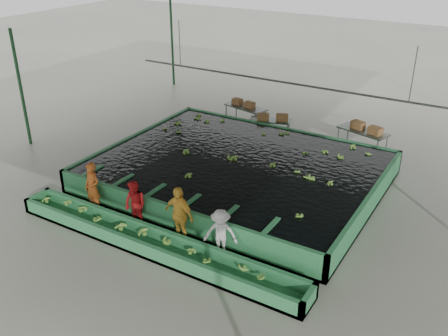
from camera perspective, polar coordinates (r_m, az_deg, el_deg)
The scene contains 21 objects.
ground at distance 17.62m, azimuth -0.84°, elevation -3.54°, with size 80.00×80.00×0.00m, color gray.
shed_roof at distance 15.77m, azimuth -0.96°, elevation 12.49°, with size 20.00×22.00×0.04m, color gray.
shed_posts at distance 16.53m, azimuth -0.90°, elevation 4.03°, with size 20.00×22.00×5.00m, color #1C4626, non-canonical shape.
flotation_tank at distance 18.55m, azimuth 1.59°, elevation -0.37°, with size 10.00×8.00×0.90m, color #2D7945, non-canonical shape.
tank_water at distance 18.38m, azimuth 1.61°, elevation 0.75°, with size 9.70×7.70×0.00m, color black.
sorting_trough at distance 15.01m, azimuth -8.19°, elevation -8.46°, with size 10.00×1.00×0.50m, color #2D7945, non-canonical shape.
cableway_rail at distance 20.56m, azimuth 6.58°, elevation 9.75°, with size 0.08×0.08×14.00m, color #59605B.
rail_hanger_left at distance 22.77m, azimuth -5.10°, elevation 14.00°, with size 0.04×0.04×2.00m, color #59605B.
rail_hanger_right at distance 18.87m, azimuth 20.82°, elevation 9.94°, with size 0.04×0.04×2.00m, color #59605B.
worker_a at distance 17.05m, azimuth -14.78°, elevation -2.18°, with size 0.64×0.42×1.75m, color #BB561F.
worker_b at distance 15.97m, azimuth -10.12°, elevation -4.11°, with size 0.76×0.59×1.56m, color red.
worker_c at distance 14.95m, azimuth -5.17°, elevation -5.35°, with size 1.09×0.45×1.86m, color gold.
worker_d at distance 14.35m, azimuth -0.40°, elevation -7.50°, with size 0.98×0.57×1.52m, color silver.
packing_table_left at distance 24.05m, azimuth 2.47°, elevation 5.97°, with size 2.08×0.83×0.95m, color #59605B, non-canonical shape.
packing_table_mid at distance 22.77m, azimuth 5.28°, elevation 4.56°, with size 1.82×0.73×0.83m, color #59605B, non-canonical shape.
packing_table_right at distance 21.92m, azimuth 15.47°, elevation 3.01°, with size 2.10×0.84×0.96m, color #59605B, non-canonical shape.
box_stack_left at distance 23.99m, azimuth 2.23°, elevation 7.13°, with size 1.24×0.34×0.27m, color brown, non-canonical shape.
box_stack_mid at distance 22.50m, azimuth 5.56°, elevation 5.42°, with size 1.38×0.38×0.30m, color brown, non-canonical shape.
box_stack_right at distance 21.71m, azimuth 15.93°, elevation 4.09°, with size 1.40×0.39×0.30m, color brown, non-canonical shape.
floating_bananas at distance 19.01m, azimuth 2.80°, elevation 1.62°, with size 9.42×6.42×0.13m, color #6FA93B, non-canonical shape.
trough_bananas at distance 14.93m, azimuth -8.22°, elevation -7.98°, with size 9.14×0.61×0.12m, color #6FA93B, non-canonical shape.
Camera 1 is at (8.13, -13.01, 8.66)m, focal length 40.00 mm.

